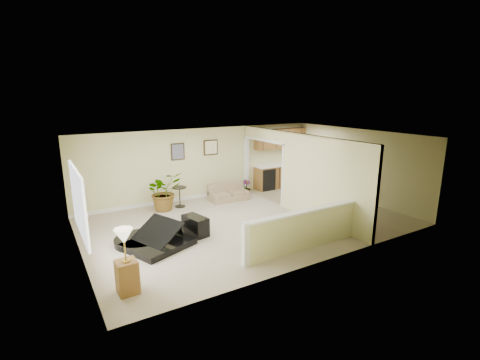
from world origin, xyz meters
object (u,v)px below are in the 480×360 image
loveseat (228,192)px  small_plant (246,189)px  piano_bench (195,226)px  accent_table (180,194)px  palm_plant (164,192)px  piano (154,223)px  lamp_stand (126,266)px

loveseat → small_plant: 0.90m
piano_bench → accent_table: (0.52, 2.45, 0.18)m
accent_table → palm_plant: bearing=-177.5°
palm_plant → small_plant: palm_plant is taller
loveseat → palm_plant: palm_plant is taller
loveseat → palm_plant: bearing=-179.2°
small_plant → piano: bearing=-148.6°
lamp_stand → palm_plant: bearing=63.0°
piano → accent_table: piano is taller
piano_bench → piano: bearing=-174.6°
piano → palm_plant: piano is taller
loveseat → lamp_stand: bearing=-133.6°
piano → loveseat: 4.21m
accent_table → piano_bench: bearing=-102.1°
piano → small_plant: 5.05m
palm_plant → lamp_stand: bearing=-117.0°
small_plant → lamp_stand: 7.00m
piano → piano_bench: 1.18m
palm_plant → small_plant: 3.20m
palm_plant → loveseat: bearing=-2.1°
piano → loveseat: (3.41, 2.45, -0.29)m
piano_bench → accent_table: 2.51m
piano_bench → lamp_stand: bearing=-139.2°
piano → accent_table: bearing=35.7°
piano → lamp_stand: 2.13m
piano → loveseat: bearing=14.3°
lamp_stand → accent_table: bearing=57.8°
palm_plant → accent_table: bearing=2.5°
piano → piano_bench: piano is taller
palm_plant → lamp_stand: size_ratio=0.99×
loveseat → palm_plant: 2.32m
piano → lamp_stand: piano is taller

